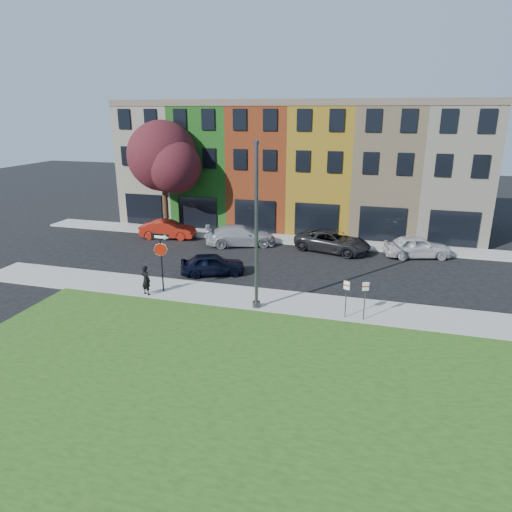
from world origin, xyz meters
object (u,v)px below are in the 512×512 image
(sedan_near, at_px, (213,264))
(street_lamp, at_px, (256,227))
(man, at_px, (146,280))
(stop_sign, at_px, (161,251))

(sedan_near, height_order, street_lamp, street_lamp)
(man, height_order, street_lamp, street_lamp)
(sedan_near, bearing_deg, stop_sign, 132.74)
(street_lamp, bearing_deg, stop_sign, 159.48)
(sedan_near, xyz_separation_m, street_lamp, (3.93, -4.05, 3.60))
(stop_sign, xyz_separation_m, sedan_near, (1.58, 3.56, -1.78))
(stop_sign, relative_size, man, 1.99)
(sedan_near, bearing_deg, street_lamp, -159.18)
(street_lamp, bearing_deg, sedan_near, 118.73)
(man, xyz_separation_m, street_lamp, (6.15, 0.20, 3.32))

